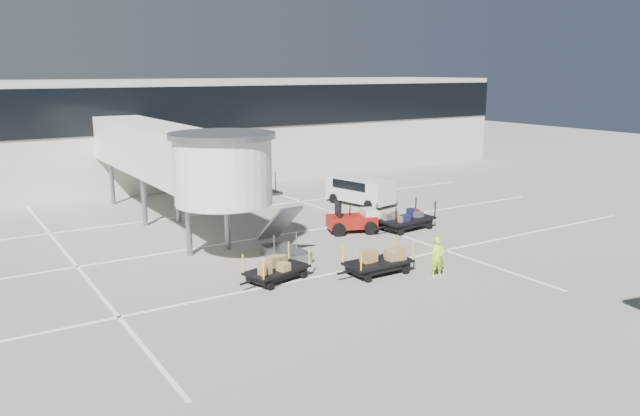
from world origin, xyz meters
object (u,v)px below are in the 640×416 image
at_px(suitcase_cart, 406,220).
at_px(box_cart_near, 378,262).
at_px(baggage_tug, 353,221).
at_px(minivan, 359,189).
at_px(ground_worker, 438,257).
at_px(box_cart_far, 277,270).

distance_m(suitcase_cart, box_cart_near, 8.18).
distance_m(baggage_tug, box_cart_near, 7.31).
bearing_deg(minivan, box_cart_near, -135.11).
xyz_separation_m(box_cart_near, ground_worker, (1.95, -1.64, 0.34)).
height_order(baggage_tug, box_cart_far, baggage_tug).
height_order(suitcase_cart, ground_worker, ground_worker).
xyz_separation_m(baggage_tug, box_cart_near, (-3.30, -6.52, -0.10)).
relative_size(ground_worker, minivan, 0.36).
relative_size(suitcase_cart, box_cart_far, 1.17).
relative_size(box_cart_near, box_cart_far, 1.04).
distance_m(box_cart_far, minivan, 16.20).
bearing_deg(ground_worker, box_cart_far, 165.31).
bearing_deg(minivan, suitcase_cart, -116.54).
bearing_deg(minivan, box_cart_far, -150.78).
distance_m(baggage_tug, ground_worker, 8.28).
bearing_deg(baggage_tug, suitcase_cart, -0.83).
bearing_deg(ground_worker, box_cart_near, 152.75).
relative_size(suitcase_cart, minivan, 0.83).
bearing_deg(baggage_tug, box_cart_near, -96.01).
bearing_deg(suitcase_cart, box_cart_far, -165.78).
height_order(suitcase_cart, minivan, minivan).
distance_m(baggage_tug, box_cart_far, 9.00).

